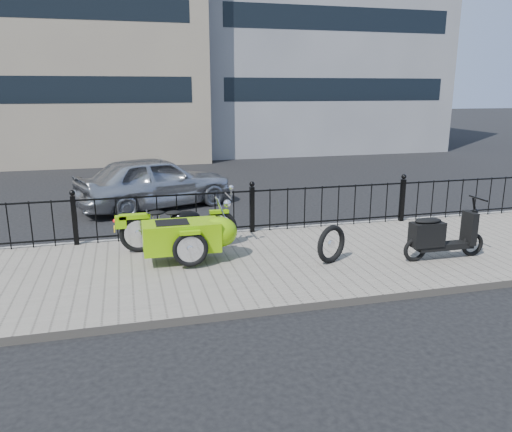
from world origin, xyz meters
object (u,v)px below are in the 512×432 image
object	(u,v)px
scooter	(440,236)
spare_tire	(331,244)
sedan_car	(155,182)
motorcycle_sidecar	(191,233)

from	to	relation	value
scooter	spare_tire	bearing A→B (deg)	170.93
spare_tire	sedan_car	world-z (taller)	sedan_car
motorcycle_sidecar	sedan_car	xyz separation A→B (m)	(-0.31, 4.65, 0.10)
scooter	sedan_car	world-z (taller)	sedan_car
motorcycle_sidecar	scooter	world-z (taller)	scooter
sedan_car	spare_tire	bearing A→B (deg)	-175.22
motorcycle_sidecar	scooter	distance (m)	4.36
spare_tire	motorcycle_sidecar	bearing A→B (deg)	160.34
spare_tire	sedan_car	xyz separation A→B (m)	(-2.62, 5.47, 0.23)
scooter	sedan_car	bearing A→B (deg)	128.08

